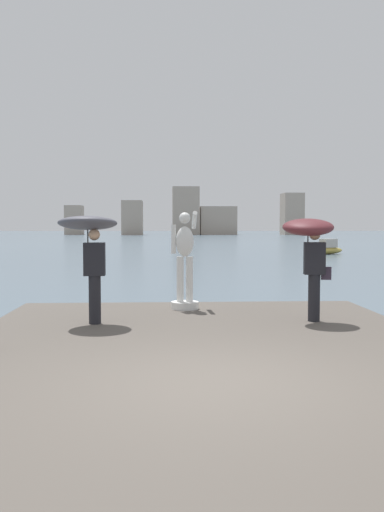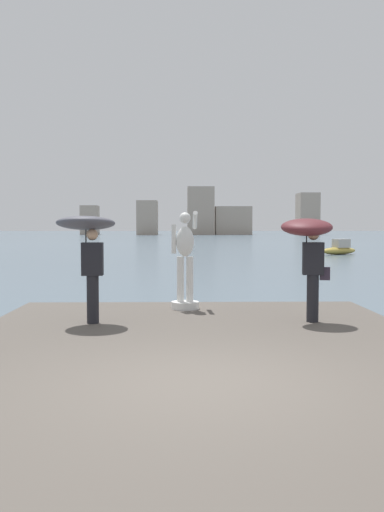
{
  "view_description": "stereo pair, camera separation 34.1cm",
  "coord_description": "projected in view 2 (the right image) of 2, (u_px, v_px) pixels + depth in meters",
  "views": [
    {
      "loc": [
        -0.59,
        -6.26,
        2.18
      ],
      "look_at": [
        0.0,
        5.35,
        1.55
      ],
      "focal_mm": 38.87,
      "sensor_mm": 36.0,
      "label": 1
    },
    {
      "loc": [
        -0.25,
        -6.27,
        2.18
      ],
      "look_at": [
        0.0,
        5.35,
        1.55
      ],
      "focal_mm": 38.87,
      "sensor_mm": 36.0,
      "label": 2
    }
  ],
  "objects": [
    {
      "name": "onlooker_right",
      "position": [
        309.0,
        240.0,
        10.25
      ],
      "size": [
        1.07,
        1.09,
        1.97
      ],
      "color": "black",
      "rests_on": "pier"
    },
    {
      "name": "boat_far",
      "position": [
        339.0,
        249.0,
        42.28
      ],
      "size": [
        3.39,
        2.42,
        1.18
      ],
      "color": "#B2993D",
      "rests_on": "ground"
    },
    {
      "name": "pier",
      "position": [
        197.0,
        360.0,
        8.18
      ],
      "size": [
        7.54,
        9.62,
        0.4
      ],
      "primitive_type": "cube",
      "color": "#564F47",
      "rests_on": "ground"
    },
    {
      "name": "distant_skyline",
      "position": [
        207.0,
        216.0,
        137.01
      ],
      "size": [
        58.77,
        10.93,
        11.81
      ],
      "color": "#A89989",
      "rests_on": "ground"
    },
    {
      "name": "ground_plane",
      "position": [
        183.0,
        252.0,
        46.31
      ],
      "size": [
        400.0,
        400.0,
        0.0
      ],
      "primitive_type": "plane",
      "color": "slate"
    },
    {
      "name": "onlooker_left",
      "position": [
        88.0,
        237.0,
        10.1
      ],
      "size": [
        1.09,
        1.11,
        2.0
      ],
      "color": "black",
      "rests_on": "pier"
    },
    {
      "name": "statue_white_figure",
      "position": [
        185.0,
        267.0,
        11.86
      ],
      "size": [
        0.6,
        0.86,
        2.1
      ],
      "color": "white",
      "rests_on": "pier"
    }
  ]
}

